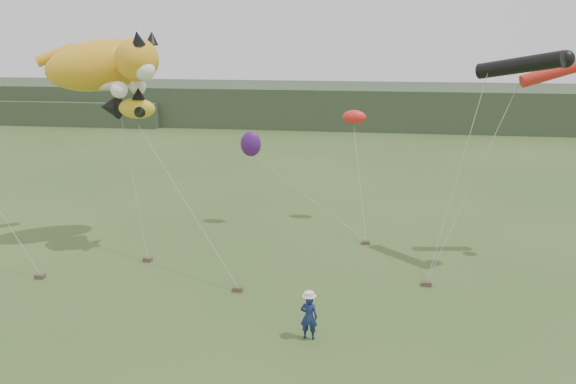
% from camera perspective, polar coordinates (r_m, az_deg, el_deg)
% --- Properties ---
extents(ground, '(120.00, 120.00, 0.00)m').
position_cam_1_polar(ground, '(18.42, -4.82, -14.06)').
color(ground, '#385123').
rests_on(ground, ground).
extents(headland, '(90.00, 13.00, 4.00)m').
position_cam_1_polar(headland, '(61.07, 1.75, 8.85)').
color(headland, '#2D3D28').
rests_on(headland, ground).
extents(festival_attendant, '(0.56, 0.39, 1.48)m').
position_cam_1_polar(festival_attendant, '(17.73, 2.14, -12.56)').
color(festival_attendant, navy).
rests_on(festival_attendant, ground).
extents(sandbag_anchors, '(15.16, 5.84, 0.18)m').
position_cam_1_polar(sandbag_anchors, '(22.76, -4.37, -7.78)').
color(sandbag_anchors, brown).
rests_on(sandbag_anchors, ground).
extents(cat_kite, '(6.26, 4.42, 2.79)m').
position_cam_1_polar(cat_kite, '(25.23, -17.62, 12.22)').
color(cat_kite, gold).
rests_on(cat_kite, ground).
extents(fish_kite, '(2.54, 1.75, 1.35)m').
position_cam_1_polar(fish_kite, '(24.43, -16.06, 8.29)').
color(fish_kite, gold).
rests_on(fish_kite, ground).
extents(tube_kites, '(4.69, 2.89, 1.51)m').
position_cam_1_polar(tube_kites, '(23.86, 24.32, 11.52)').
color(tube_kites, black).
rests_on(tube_kites, ground).
extents(misc_kites, '(5.97, 2.03, 2.16)m').
position_cam_1_polar(misc_kites, '(27.33, 0.32, 5.98)').
color(misc_kites, red).
rests_on(misc_kites, ground).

